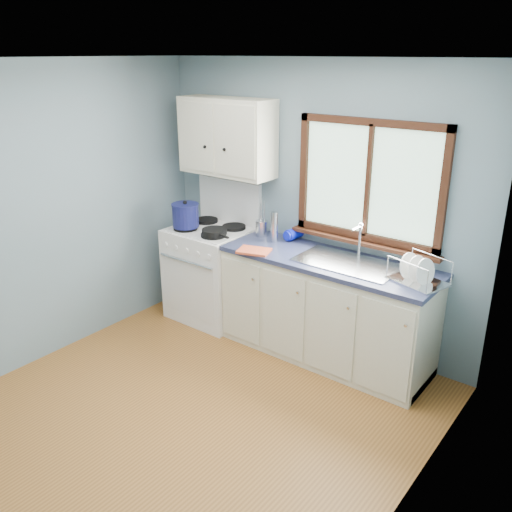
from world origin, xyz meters
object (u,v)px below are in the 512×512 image
Objects in this scene: gas_range at (212,270)px; utensil_crock at (262,228)px; dish_rack at (418,275)px; base_cabinets at (325,313)px; thermos at (274,227)px; skillet at (215,231)px; stockpot at (186,215)px; sink at (347,270)px.

utensil_crock is at bearing 17.40° from gas_range.
utensil_crock reaches higher than dish_rack.
thermos is at bearing 173.20° from base_cabinets.
skillet is at bearing -153.05° from thermos.
skillet is at bearing -133.85° from utensil_crock.
dish_rack is (1.57, -0.16, -0.02)m from utensil_crock.
stockpot is at bearing -158.54° from dish_rack.
base_cabinets is 1.00m from utensil_crock.
skillet is 0.38m from stockpot.
sink is (0.18, -0.00, 0.45)m from base_cabinets.
base_cabinets is at bearing 6.93° from stockpot.
skillet reaches higher than base_cabinets.
skillet is (-1.10, -0.18, 0.57)m from base_cabinets.
gas_range reaches higher than sink.
utensil_crock reaches higher than base_cabinets.
base_cabinets is (1.31, 0.02, -0.08)m from gas_range.
base_cabinets is at bearing 25.86° from skillet.
thermos is at bearing 16.23° from stockpot.
gas_range is at bearing -179.29° from sink.
sink is 2.27× the size of skillet.
utensil_crock is (0.68, 0.32, -0.08)m from stockpot.
sink is 0.61m from dish_rack.
stockpot is (-0.17, -0.16, 0.58)m from gas_range.
thermos is at bearing -166.35° from dish_rack.
utensil_crock reaches higher than thermos.
sink is at bearing -8.21° from utensil_crock.
sink reaches higher than base_cabinets.
sink reaches higher than skillet.
utensil_crock is at bearing 25.29° from stockpot.
gas_range reaches higher than base_cabinets.
base_cabinets is 4.95× the size of utensil_crock.
gas_range reaches higher than stockpot.
gas_range is 0.55m from skillet.
skillet is 0.44m from utensil_crock.
utensil_crock is at bearing 62.79° from skillet.
sink is 2.84× the size of stockpot.
utensil_crock reaches higher than skillet.
gas_range is 0.74× the size of base_cabinets.
sink is at bearing -0.13° from base_cabinets.
utensil_crock is (0.51, 0.16, 0.50)m from gas_range.
gas_range is 3.64× the size of utensil_crock.
gas_range reaches higher than skillet.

